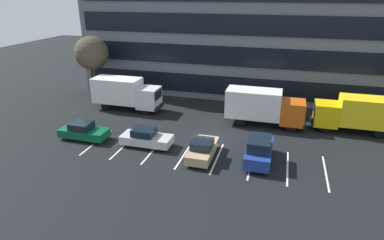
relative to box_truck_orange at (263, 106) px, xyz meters
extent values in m
plane|color=black|center=(-4.34, -4.80, -2.05)|extent=(120.00, 120.00, 0.00)
cube|color=slate|center=(-4.34, 13.20, 6.95)|extent=(40.13, 13.22, 18.00)
cube|color=black|center=(-4.34, 6.54, -0.07)|extent=(38.52, 0.16, 2.30)
cube|color=black|center=(-4.34, 6.54, 3.53)|extent=(38.52, 0.16, 2.30)
cube|color=black|center=(-4.34, 6.54, 7.13)|extent=(38.52, 0.16, 2.30)
cube|color=silver|center=(-14.14, -8.24, -2.05)|extent=(0.14, 5.40, 0.01)
cube|color=silver|center=(-11.34, -8.24, -2.05)|extent=(0.14, 5.40, 0.01)
cube|color=silver|center=(-8.54, -8.24, -2.05)|extent=(0.14, 5.40, 0.01)
cube|color=silver|center=(-5.74, -8.24, -2.05)|extent=(0.14, 5.40, 0.01)
cube|color=silver|center=(-2.94, -8.24, -2.05)|extent=(0.14, 5.40, 0.01)
cube|color=silver|center=(-0.14, -8.24, -2.05)|extent=(0.14, 5.40, 0.01)
cube|color=silver|center=(2.66, -8.24, -2.05)|extent=(0.14, 5.40, 0.01)
cube|color=silver|center=(5.46, -8.24, -2.05)|extent=(0.14, 5.40, 0.01)
cube|color=#D85914|center=(2.86, 0.00, -0.39)|extent=(2.29, 2.50, 2.29)
cube|color=black|center=(3.98, 0.00, 0.07)|extent=(0.06, 2.10, 1.01)
cube|color=white|center=(-0.99, 0.00, 0.19)|extent=(5.41, 2.60, 2.81)
cube|color=black|center=(4.05, 0.00, -1.37)|extent=(0.21, 2.50, 0.42)
cylinder|color=black|center=(2.86, 1.07, -1.53)|extent=(1.04, 0.31, 1.04)
cylinder|color=black|center=(2.86, -1.07, -1.53)|extent=(1.04, 0.31, 1.04)
cylinder|color=black|center=(-2.08, 1.07, -1.53)|extent=(1.04, 0.31, 1.04)
cylinder|color=black|center=(-2.08, -1.07, -1.53)|extent=(1.04, 0.31, 1.04)
cube|color=yellow|center=(6.03, 0.66, -0.45)|extent=(2.21, 2.41, 2.21)
cube|color=black|center=(4.95, 0.66, 0.00)|extent=(0.06, 2.02, 0.97)
cube|color=yellow|center=(9.74, 0.66, 0.11)|extent=(5.22, 2.51, 2.71)
cube|color=black|center=(4.88, 0.66, -1.40)|extent=(0.20, 2.41, 0.40)
cylinder|color=black|center=(6.03, -0.37, -1.55)|extent=(1.00, 0.30, 1.00)
cylinder|color=black|center=(6.03, 1.69, -1.55)|extent=(1.00, 0.30, 1.00)
cylinder|color=black|center=(10.78, -0.37, -1.55)|extent=(1.00, 0.30, 1.00)
cylinder|color=black|center=(10.78, 1.69, -1.55)|extent=(1.00, 0.30, 1.00)
cube|color=white|center=(-12.60, 0.46, -0.39)|extent=(2.28, 2.49, 2.28)
cube|color=black|center=(-11.48, 0.46, 0.06)|extent=(0.06, 2.09, 1.00)
cube|color=white|center=(-16.43, 0.46, 0.18)|extent=(5.39, 2.59, 2.80)
cube|color=black|center=(-11.41, 0.46, -1.38)|extent=(0.21, 2.49, 0.41)
cylinder|color=black|center=(-12.60, 1.52, -1.53)|extent=(1.04, 0.31, 1.04)
cylinder|color=black|center=(-12.60, -0.61, -1.53)|extent=(1.04, 0.31, 1.04)
cylinder|color=black|center=(-17.51, 1.52, -1.53)|extent=(1.04, 0.31, 1.04)
cylinder|color=black|center=(-17.51, -0.61, -1.53)|extent=(1.04, 0.31, 1.04)
cube|color=tan|center=(-4.14, -8.34, -1.44)|extent=(1.86, 4.45, 0.72)
cube|color=black|center=(-4.14, -8.56, -0.77)|extent=(1.64, 1.87, 0.62)
cylinder|color=black|center=(-4.95, -6.91, -1.74)|extent=(0.23, 0.62, 0.62)
cylinder|color=black|center=(-3.33, -6.91, -1.74)|extent=(0.23, 0.62, 0.62)
cylinder|color=black|center=(-4.95, -9.76, -1.74)|extent=(0.23, 0.62, 0.62)
cylinder|color=black|center=(-3.33, -9.76, -1.74)|extent=(0.23, 0.62, 0.62)
cube|color=silver|center=(-9.41, -7.68, -1.43)|extent=(4.50, 1.88, 0.73)
cube|color=black|center=(-9.64, -7.68, -0.75)|extent=(1.89, 1.66, 0.63)
cylinder|color=black|center=(-7.97, -6.86, -1.74)|extent=(0.63, 0.23, 0.63)
cylinder|color=black|center=(-7.97, -8.50, -1.74)|extent=(0.63, 0.23, 0.63)
cylinder|color=black|center=(-10.85, -6.86, -1.74)|extent=(0.63, 0.23, 0.63)
cylinder|color=black|center=(-10.85, -8.50, -1.74)|extent=(0.63, 0.23, 0.63)
cube|color=#0C5933|center=(-15.54, -7.92, -1.44)|extent=(4.48, 1.88, 0.73)
cube|color=black|center=(-15.77, -7.92, -0.76)|extent=(1.88, 1.65, 0.63)
cylinder|color=black|center=(-14.11, -7.11, -1.74)|extent=(0.63, 0.23, 0.63)
cylinder|color=black|center=(-14.11, -8.74, -1.74)|extent=(0.63, 0.23, 0.63)
cylinder|color=black|center=(-16.98, -7.11, -1.74)|extent=(0.63, 0.23, 0.63)
cylinder|color=black|center=(-16.98, -8.74, -1.74)|extent=(0.63, 0.23, 0.63)
cube|color=navy|center=(0.36, -7.78, -1.28)|extent=(1.98, 4.68, 0.97)
cube|color=black|center=(0.36, -8.01, -0.37)|extent=(1.75, 2.57, 0.86)
cylinder|color=black|center=(-0.51, -6.28, -1.70)|extent=(0.22, 0.69, 0.69)
cylinder|color=black|center=(1.23, -6.28, -1.70)|extent=(0.22, 0.69, 0.69)
cylinder|color=black|center=(-0.51, -9.27, -1.70)|extent=(0.22, 0.69, 0.69)
cylinder|color=black|center=(1.23, -9.27, -1.70)|extent=(0.22, 0.69, 0.69)
cylinder|color=#473323|center=(-21.34, 3.65, -0.03)|extent=(0.28, 0.28, 4.04)
sphere|color=#4C4233|center=(-21.34, 3.65, 3.60)|extent=(4.11, 4.11, 4.11)
camera|label=1|loc=(1.55, -31.50, 10.84)|focal=30.37mm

